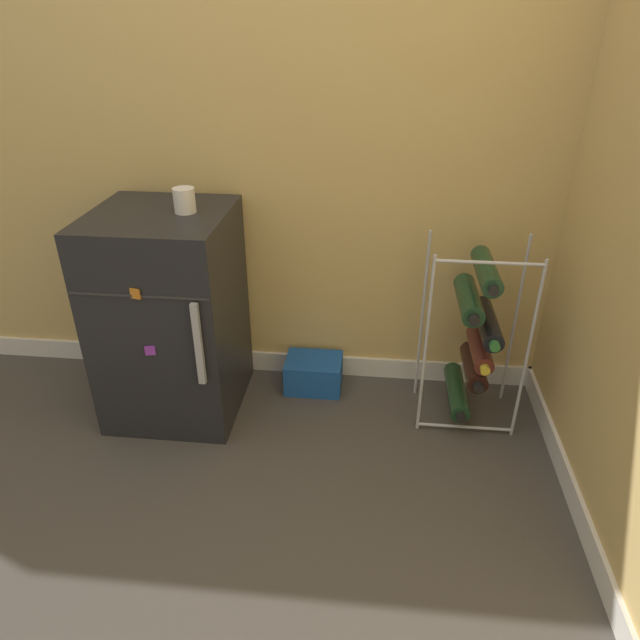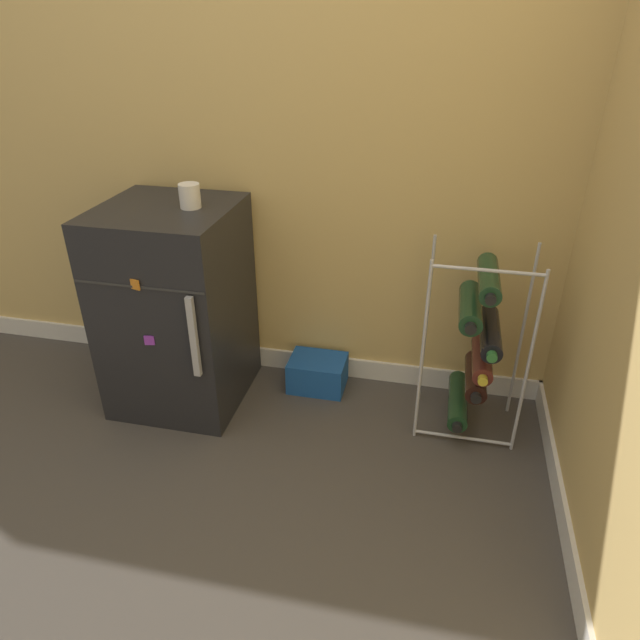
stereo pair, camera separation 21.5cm
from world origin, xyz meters
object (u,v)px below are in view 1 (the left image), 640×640
(soda_box, at_px, (314,373))
(fridge_top_cup, at_px, (184,200))
(mini_fridge, at_px, (171,315))
(wine_rack, at_px, (475,334))

(soda_box, relative_size, fridge_top_cup, 2.74)
(mini_fridge, height_order, soda_box, mini_fridge)
(fridge_top_cup, bearing_deg, wine_rack, 1.41)
(wine_rack, height_order, fridge_top_cup, fridge_top_cup)
(mini_fridge, height_order, fridge_top_cup, fridge_top_cup)
(mini_fridge, bearing_deg, wine_rack, 2.08)
(mini_fridge, height_order, wine_rack, mini_fridge)
(mini_fridge, xyz_separation_m, soda_box, (0.53, 0.16, -0.34))
(wine_rack, distance_m, soda_box, 0.70)
(soda_box, bearing_deg, wine_rack, -10.88)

